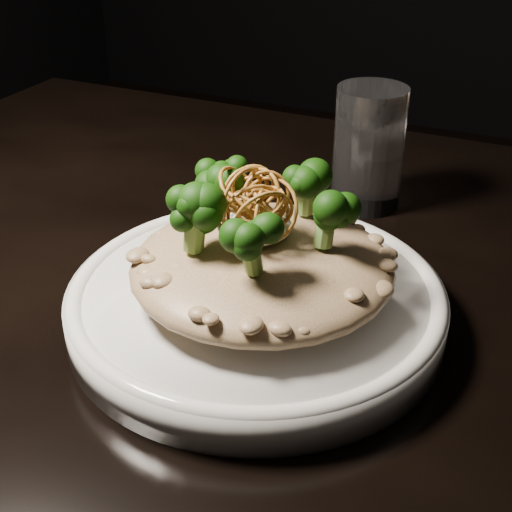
{
  "coord_description": "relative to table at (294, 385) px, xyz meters",
  "views": [
    {
      "loc": [
        0.16,
        -0.42,
        1.06
      ],
      "look_at": [
        -0.02,
        -0.04,
        0.81
      ],
      "focal_mm": 50.0,
      "sensor_mm": 36.0,
      "label": 1
    }
  ],
  "objects": [
    {
      "name": "risotto",
      "position": [
        -0.01,
        -0.04,
        0.13
      ],
      "size": [
        0.19,
        0.19,
        0.04
      ],
      "primitive_type": "ellipsoid",
      "color": "brown",
      "rests_on": "plate"
    },
    {
      "name": "drinking_glass",
      "position": [
        -0.0,
        0.19,
        0.14
      ],
      "size": [
        0.09,
        0.09,
        0.12
      ],
      "primitive_type": "cylinder",
      "rotation": [
        0.0,
        0.0,
        -0.4
      ],
      "color": "silver",
      "rests_on": "table"
    },
    {
      "name": "broccoli",
      "position": [
        -0.02,
        -0.03,
        0.17
      ],
      "size": [
        0.11,
        0.11,
        0.04
      ],
      "primitive_type": null,
      "color": "black",
      "rests_on": "risotto"
    },
    {
      "name": "plate",
      "position": [
        -0.02,
        -0.04,
        0.1
      ],
      "size": [
        0.27,
        0.27,
        0.03
      ],
      "primitive_type": "cylinder",
      "color": "silver",
      "rests_on": "table"
    },
    {
      "name": "table",
      "position": [
        0.0,
        0.0,
        0.0
      ],
      "size": [
        1.1,
        0.8,
        0.75
      ],
      "color": "black",
      "rests_on": "ground"
    },
    {
      "name": "shallots",
      "position": [
        -0.02,
        -0.03,
        0.18
      ],
      "size": [
        0.05,
        0.05,
        0.03
      ],
      "primitive_type": null,
      "color": "brown",
      "rests_on": "cheese"
    },
    {
      "name": "cheese",
      "position": [
        -0.02,
        -0.03,
        0.16
      ],
      "size": [
        0.05,
        0.05,
        0.01
      ],
      "primitive_type": "ellipsoid",
      "color": "silver",
      "rests_on": "risotto"
    }
  ]
}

